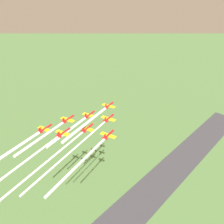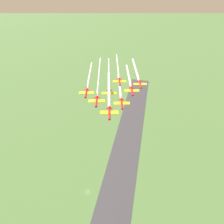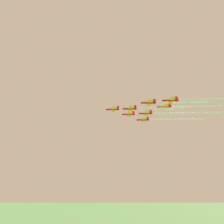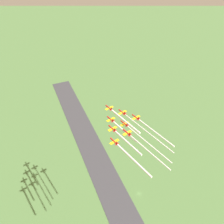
{
  "view_description": "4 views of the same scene",
  "coord_description": "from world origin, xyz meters",
  "px_view_note": "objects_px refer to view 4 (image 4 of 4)",
  "views": [
    {
      "loc": [
        -74.07,
        -15.44,
        183.2
      ],
      "look_at": [
        33.4,
        12.95,
        119.6
      ],
      "focal_mm": 35.0,
      "sensor_mm": 36.0,
      "label": 1
    },
    {
      "loc": [
        92.08,
        -1.56,
        172.51
      ],
      "look_at": [
        28.66,
        17.24,
        120.44
      ],
      "focal_mm": 28.0,
      "sensor_mm": 36.0,
      "label": 2
    },
    {
      "loc": [
        58.66,
        116.85,
        75.84
      ],
      "look_at": [
        33.73,
        14.91,
        121.77
      ],
      "focal_mm": 28.0,
      "sensor_mm": 36.0,
      "label": 3
    },
    {
      "loc": [
        -62.11,
        134.15,
        240.68
      ],
      "look_at": [
        28.55,
        16.23,
        122.37
      ],
      "focal_mm": 35.0,
      "sensor_mm": 36.0,
      "label": 4
    }
  ],
  "objects_px": {
    "jet_6": "(114,142)",
    "jet_7": "(127,133)",
    "jet_2": "(122,112)",
    "jet_5": "(136,117)",
    "jet_0": "(109,108)",
    "jet_3": "(112,129)",
    "jet_4": "(124,124)",
    "jet_1": "(111,119)"
  },
  "relations": [
    {
      "from": "jet_6",
      "to": "jet_7",
      "type": "distance_m",
      "value": 12.8
    },
    {
      "from": "jet_2",
      "to": "jet_5",
      "type": "height_order",
      "value": "jet_2"
    },
    {
      "from": "jet_2",
      "to": "jet_5",
      "type": "relative_size",
      "value": 1.0
    },
    {
      "from": "jet_0",
      "to": "jet_5",
      "type": "bearing_deg",
      "value": -59.53
    },
    {
      "from": "jet_2",
      "to": "jet_6",
      "type": "distance_m",
      "value": 33.31
    },
    {
      "from": "jet_5",
      "to": "jet_6",
      "type": "xyz_separation_m",
      "value": [
        -1.95,
        33.35,
        -0.84
      ]
    },
    {
      "from": "jet_3",
      "to": "jet_4",
      "type": "relative_size",
      "value": 1.0
    },
    {
      "from": "jet_1",
      "to": "jet_5",
      "type": "relative_size",
      "value": 1.0
    },
    {
      "from": "jet_5",
      "to": "jet_7",
      "type": "xyz_separation_m",
      "value": [
        -5.32,
        21.15,
        1.08
      ]
    },
    {
      "from": "jet_7",
      "to": "jet_3",
      "type": "bearing_deg",
      "value": 120.47
    },
    {
      "from": "jet_0",
      "to": "jet_6",
      "type": "distance_m",
      "value": 37.61
    },
    {
      "from": "jet_1",
      "to": "jet_6",
      "type": "relative_size",
      "value": 1.0
    },
    {
      "from": "jet_1",
      "to": "jet_3",
      "type": "relative_size",
      "value": 1.0
    },
    {
      "from": "jet_1",
      "to": "jet_3",
      "type": "distance_m",
      "value": 12.5
    },
    {
      "from": "jet_7",
      "to": "jet_1",
      "type": "bearing_deg",
      "value": 90.0
    },
    {
      "from": "jet_0",
      "to": "jet_7",
      "type": "bearing_deg",
      "value": -101.09
    },
    {
      "from": "jet_0",
      "to": "jet_5",
      "type": "relative_size",
      "value": 1.0
    },
    {
      "from": "jet_3",
      "to": "jet_7",
      "type": "height_order",
      "value": "jet_7"
    },
    {
      "from": "jet_1",
      "to": "jet_5",
      "type": "distance_m",
      "value": 21.81
    },
    {
      "from": "jet_2",
      "to": "jet_7",
      "type": "relative_size",
      "value": 1.0
    },
    {
      "from": "jet_5",
      "to": "jet_6",
      "type": "distance_m",
      "value": 33.41
    },
    {
      "from": "jet_6",
      "to": "jet_4",
      "type": "bearing_deg",
      "value": 29.54
    },
    {
      "from": "jet_2",
      "to": "jet_7",
      "type": "distance_m",
      "value": 24.96
    },
    {
      "from": "jet_1",
      "to": "jet_2",
      "type": "relative_size",
      "value": 1.0
    },
    {
      "from": "jet_1",
      "to": "jet_7",
      "type": "xyz_separation_m",
      "value": [
        -20.73,
        5.72,
        0.87
      ]
    },
    {
      "from": "jet_0",
      "to": "jet_6",
      "type": "height_order",
      "value": "jet_0"
    },
    {
      "from": "jet_3",
      "to": "jet_6",
      "type": "height_order",
      "value": "jet_3"
    },
    {
      "from": "jet_1",
      "to": "jet_6",
      "type": "bearing_deg",
      "value": -120.47
    },
    {
      "from": "jet_2",
      "to": "jet_4",
      "type": "height_order",
      "value": "jet_2"
    },
    {
      "from": "jet_3",
      "to": "jet_7",
      "type": "distance_m",
      "value": 12.48
    },
    {
      "from": "jet_0",
      "to": "jet_1",
      "type": "relative_size",
      "value": 1.0
    },
    {
      "from": "jet_0",
      "to": "jet_3",
      "type": "height_order",
      "value": "jet_0"
    },
    {
      "from": "jet_2",
      "to": "jet_1",
      "type": "bearing_deg",
      "value": 180.0
    },
    {
      "from": "jet_5",
      "to": "jet_6",
      "type": "bearing_deg",
      "value": -161.22
    },
    {
      "from": "jet_3",
      "to": "jet_4",
      "type": "xyz_separation_m",
      "value": [
        -3.37,
        -12.19,
        -1.49
      ]
    },
    {
      "from": "jet_5",
      "to": "jet_2",
      "type": "bearing_deg",
      "value": 120.47
    },
    {
      "from": "jet_2",
      "to": "jet_5",
      "type": "xyz_separation_m",
      "value": [
        -12.05,
        -3.24,
        -1.79
      ]
    },
    {
      "from": "jet_1",
      "to": "jet_6",
      "type": "distance_m",
      "value": 24.97
    },
    {
      "from": "jet_4",
      "to": "jet_7",
      "type": "bearing_deg",
      "value": -120.47
    },
    {
      "from": "jet_1",
      "to": "jet_5",
      "type": "xyz_separation_m",
      "value": [
        -15.41,
        -15.43,
        -0.21
      ]
    },
    {
      "from": "jet_2",
      "to": "jet_5",
      "type": "bearing_deg",
      "value": -59.53
    },
    {
      "from": "jet_3",
      "to": "jet_7",
      "type": "relative_size",
      "value": 1.0
    }
  ]
}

